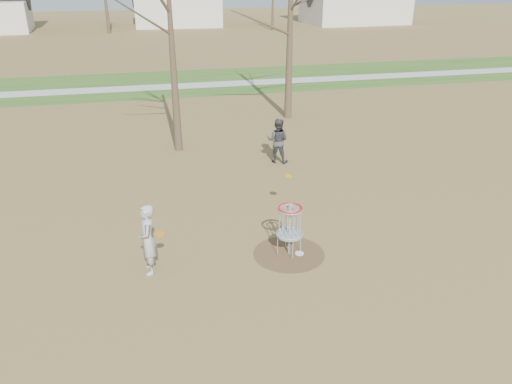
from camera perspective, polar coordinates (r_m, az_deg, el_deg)
ground at (r=12.66m, az=3.77°, el=-7.07°), size 160.00×160.00×0.00m
green_band at (r=32.16m, az=-7.18°, el=12.36°), size 160.00×8.00×0.01m
footpath at (r=31.19m, az=-6.97°, el=12.02°), size 160.00×1.50×0.01m
dirt_circle at (r=12.66m, az=3.77°, el=-7.05°), size 1.80×1.80×0.01m
player_standing at (r=11.79m, az=-12.26°, el=-5.34°), size 0.42×0.63×1.72m
player_throwing at (r=18.23m, az=2.50°, el=5.89°), size 1.00×0.92×1.64m
disc_grounded at (r=12.67m, az=4.98°, el=-7.00°), size 0.22×0.22×0.02m
discs_in_play at (r=12.71m, az=-2.51°, el=-0.96°), size 3.93×2.55×0.18m
disc_golf_basket at (r=12.21m, az=3.89°, el=-3.41°), size 0.64×0.64×1.35m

